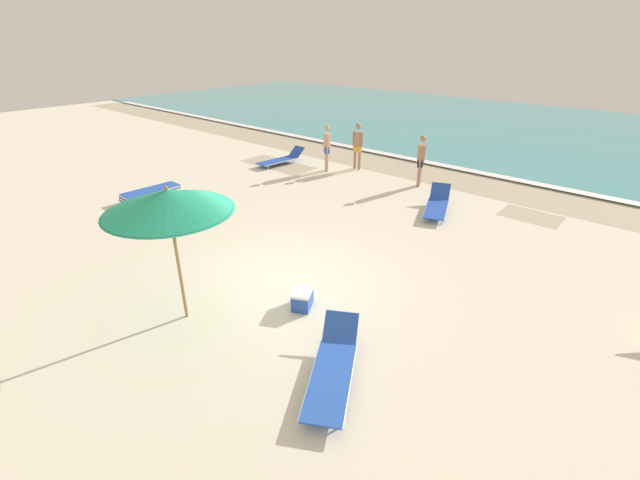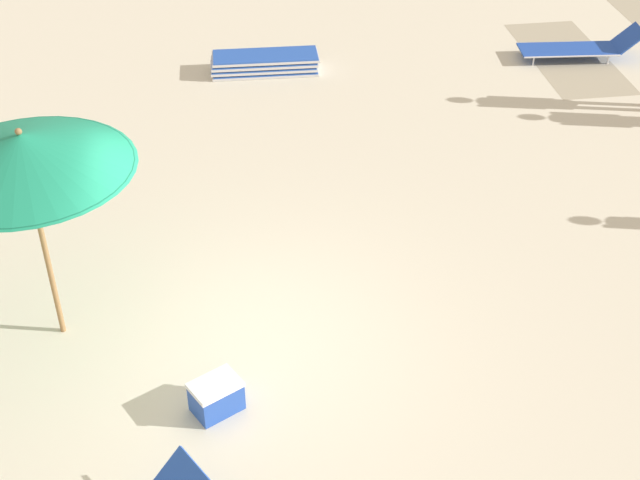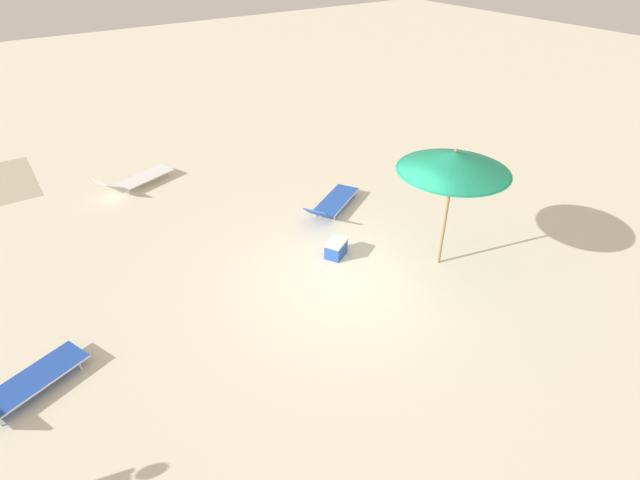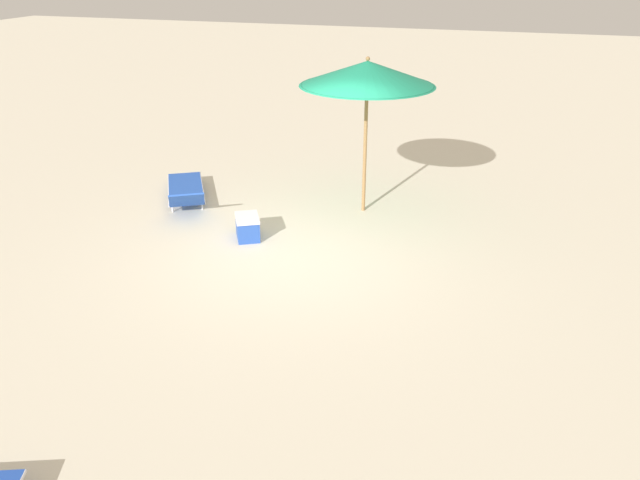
{
  "view_description": "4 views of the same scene",
  "coord_description": "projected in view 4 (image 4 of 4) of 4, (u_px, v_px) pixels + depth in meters",
  "views": [
    {
      "loc": [
        5.72,
        -5.33,
        4.87
      ],
      "look_at": [
        0.29,
        0.9,
        0.85
      ],
      "focal_mm": 24.0,
      "sensor_mm": 36.0,
      "label": 1
    },
    {
      "loc": [
        7.3,
        -0.14,
        6.78
      ],
      "look_at": [
        -0.83,
        1.03,
        0.79
      ],
      "focal_mm": 50.0,
      "sensor_mm": 36.0,
      "label": 2
    },
    {
      "loc": [
        -6.34,
        5.09,
        6.25
      ],
      "look_at": [
        0.26,
        0.56,
        1.04
      ],
      "focal_mm": 28.0,
      "sensor_mm": 36.0,
      "label": 3
    },
    {
      "loc": [
        -2.9,
        7.89,
        4.11
      ],
      "look_at": [
        -0.84,
        1.33,
        0.91
      ],
      "focal_mm": 35.0,
      "sensor_mm": 36.0,
      "label": 4
    }
  ],
  "objects": [
    {
      "name": "beach_umbrella",
      "position": [
        367.0,
        74.0,
        9.89
      ],
      "size": [
        2.2,
        2.2,
        2.6
      ],
      "color": "#9E7547",
      "rests_on": "ground_plane"
    },
    {
      "name": "sun_lounger_near_water_left",
      "position": [
        186.0,
        191.0,
        11.14
      ],
      "size": [
        1.6,
        2.15,
        0.53
      ],
      "rotation": [
        0.0,
        0.0,
        0.53
      ],
      "color": "blue",
      "rests_on": "ground_plane"
    },
    {
      "name": "cooler_box",
      "position": [
        248.0,
        227.0,
        9.75
      ],
      "size": [
        0.55,
        0.61,
        0.37
      ],
      "rotation": [
        0.0,
        0.0,
        5.21
      ],
      "color": "blue",
      "rests_on": "ground_plane"
    },
    {
      "name": "ground_plane",
      "position": [
        293.0,
        257.0,
        9.37
      ],
      "size": [
        60.0,
        60.0,
        0.16
      ],
      "color": "beige"
    }
  ]
}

